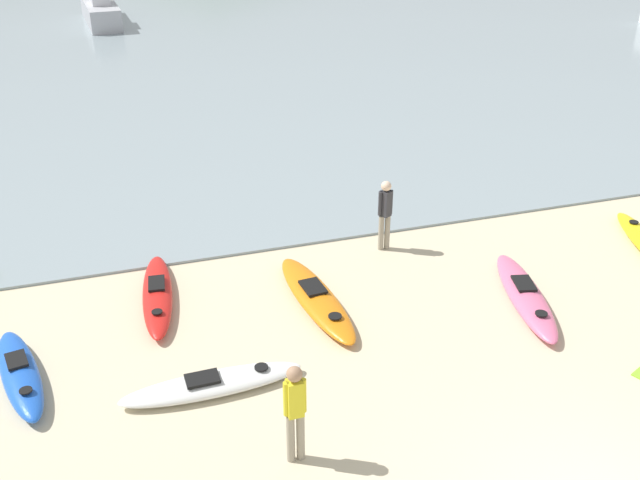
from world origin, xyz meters
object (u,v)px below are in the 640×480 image
object	(u,v)px
kayak_on_sand_3	(212,384)
person_near_waterline	(385,211)
kayak_on_sand_2	(525,295)
kayak_on_sand_4	(157,295)
kayak_on_sand_6	(316,298)
moored_boat_2	(101,11)
kayak_on_sand_7	(20,374)
person_near_foreground	(295,408)

from	to	relation	value
kayak_on_sand_3	person_near_waterline	bearing A→B (deg)	39.45
kayak_on_sand_2	kayak_on_sand_4	distance (m)	7.04
kayak_on_sand_6	person_near_waterline	world-z (taller)	person_near_waterline
person_near_waterline	moored_boat_2	distance (m)	25.79
kayak_on_sand_3	kayak_on_sand_4	xyz separation A→B (m)	(-0.53, 2.95, 0.02)
kayak_on_sand_2	kayak_on_sand_7	distance (m)	9.13
person_near_foreground	person_near_waterline	size ratio (longest dim) A/B	1.02
person_near_foreground	kayak_on_sand_6	bearing A→B (deg)	68.72
kayak_on_sand_3	kayak_on_sand_6	world-z (taller)	kayak_on_sand_6
kayak_on_sand_2	kayak_on_sand_4	xyz separation A→B (m)	(-6.71, 2.15, -0.01)
kayak_on_sand_4	person_near_waterline	bearing A→B (deg)	7.72
person_near_waterline	moored_boat_2	xyz separation A→B (m)	(-4.58, 25.38, -0.24)
kayak_on_sand_4	kayak_on_sand_3	bearing A→B (deg)	-79.92
kayak_on_sand_6	person_near_foreground	size ratio (longest dim) A/B	2.04
kayak_on_sand_7	kayak_on_sand_2	bearing A→B (deg)	-2.17
kayak_on_sand_2	person_near_waterline	xyz separation A→B (m)	(-1.78, 2.82, 0.76)
kayak_on_sand_2	moored_boat_2	world-z (taller)	moored_boat_2
kayak_on_sand_2	kayak_on_sand_3	world-z (taller)	kayak_on_sand_2
kayak_on_sand_3	person_near_foreground	bearing A→B (deg)	-64.96
moored_boat_2	person_near_foreground	bearing A→B (deg)	-88.06
kayak_on_sand_4	person_near_waterline	distance (m)	5.03
kayak_on_sand_7	person_near_waterline	bearing A→B (deg)	18.64
kayak_on_sand_2	kayak_on_sand_6	xyz separation A→B (m)	(-3.83, 1.14, -0.02)
kayak_on_sand_6	person_near_waterline	xyz separation A→B (m)	(2.05, 1.68, 0.77)
kayak_on_sand_6	person_near_foreground	bearing A→B (deg)	-111.28
kayak_on_sand_7	person_near_waterline	world-z (taller)	person_near_waterline
kayak_on_sand_3	kayak_on_sand_4	distance (m)	3.00
kayak_on_sand_6	kayak_on_sand_7	xyz separation A→B (m)	(-5.29, -0.80, 0.03)
kayak_on_sand_3	person_near_foreground	xyz separation A→B (m)	(0.87, -1.86, 0.80)
kayak_on_sand_7	moored_boat_2	size ratio (longest dim) A/B	0.51
kayak_on_sand_4	kayak_on_sand_6	distance (m)	3.05
kayak_on_sand_6	moored_boat_2	world-z (taller)	moored_boat_2
moored_boat_2	kayak_on_sand_7	bearing A→B (deg)	-95.67
kayak_on_sand_4	person_near_foreground	distance (m)	5.07
kayak_on_sand_2	kayak_on_sand_6	distance (m)	4.00
person_near_waterline	kayak_on_sand_3	bearing A→B (deg)	-140.55
kayak_on_sand_6	person_near_foreground	distance (m)	4.15
kayak_on_sand_3	kayak_on_sand_4	world-z (taller)	kayak_on_sand_4
kayak_on_sand_3	person_near_waterline	size ratio (longest dim) A/B	1.87
kayak_on_sand_6	person_near_waterline	distance (m)	2.77
kayak_on_sand_6	moored_boat_2	size ratio (longest dim) A/B	0.63
kayak_on_sand_3	kayak_on_sand_7	size ratio (longest dim) A/B	1.11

